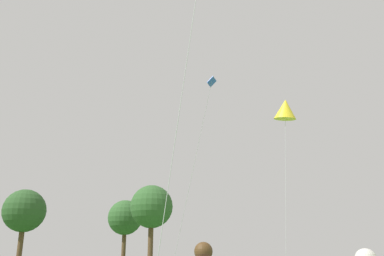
{
  "coord_description": "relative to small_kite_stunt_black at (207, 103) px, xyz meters",
  "views": [
    {
      "loc": [
        -6.43,
        -3.0,
        1.49
      ],
      "look_at": [
        2.38,
        9.54,
        6.27
      ],
      "focal_mm": 38.63,
      "sensor_mm": 36.0,
      "label": 1
    }
  ],
  "objects": [
    {
      "name": "small_kite_stunt_black",
      "position": [
        0.0,
        0.0,
        0.0
      ],
      "size": [
        0.81,
        4.04,
        11.77
      ],
      "rotation": [
        0.0,
        0.0,
        2.29
      ],
      "color": "blue",
      "rests_on": "ground"
    },
    {
      "name": "small_kite_triangle_green",
      "position": [
        3.21,
        -3.18,
        -0.67
      ],
      "size": [
        2.28,
        1.69,
        10.26
      ],
      "rotation": [
        0.0,
        0.0,
        -0.23
      ],
      "color": "yellow",
      "rests_on": "ground"
    },
    {
      "name": "tree_shrub_far",
      "position": [
        15.6,
        42.23,
        -2.9
      ],
      "size": [
        5.43,
        5.43,
        10.13
      ],
      "color": "#513823",
      "rests_on": "ground"
    },
    {
      "name": "tree_pine_center",
      "position": [
        -0.63,
        38.52,
        -3.13
      ],
      "size": [
        5.48,
        5.48,
        9.93
      ],
      "color": "#513823",
      "rests_on": "ground"
    },
    {
      "name": "tree_oak_right",
      "position": [
        14.58,
        32.07,
        -2.22
      ],
      "size": [
        5.88,
        5.88,
        11.05
      ],
      "color": "#513823",
      "rests_on": "ground"
    }
  ]
}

